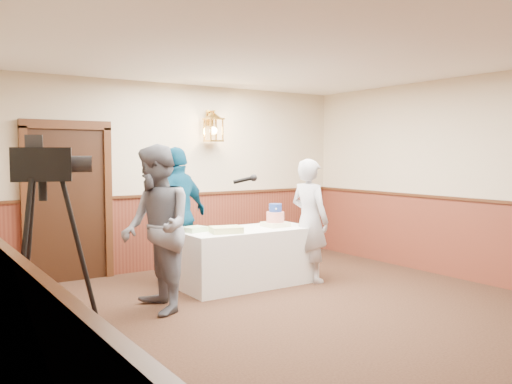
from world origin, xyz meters
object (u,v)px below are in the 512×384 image
Objects in this scene: tv_camera_rig at (45,273)px; display_table at (248,257)px; sheet_cake_green at (195,229)px; interviewer at (156,229)px; assistant_p at (178,215)px; sheet_cake_yellow at (226,230)px; tiered_cake at (275,218)px; baker at (310,220)px.

display_table is at bearing 43.69° from tv_camera_rig.
sheet_cake_green is 1.04m from interviewer.
tv_camera_rig is at bearing -142.37° from sheet_cake_green.
display_table is 1.10m from assistant_p.
sheet_cake_green is at bearing 134.73° from interviewer.
tiered_cake is at bearing 8.60° from sheet_cake_yellow.
sheet_cake_yellow is at bearing 84.42° from assistant_p.
tv_camera_rig is (-3.33, -1.52, -0.07)m from tiered_cake.
baker is 3.92m from tv_camera_rig.
tiered_cake is at bearing 40.18° from tv_camera_rig.
sheet_cake_yellow is 1.38× the size of sheet_cake_green.
tiered_cake is at bearing -2.88° from display_table.
interviewer reaches higher than sheet_cake_green.
sheet_cake_green is at bearing 65.05° from baker.
display_table is 6.54× the size of sheet_cake_green.
sheet_cake_yellow is at bearing -47.22° from sheet_cake_green.
sheet_cake_yellow is at bearing 113.33° from interviewer.
assistant_p is 3.11m from tv_camera_rig.
sheet_cake_green is 0.16× the size of baker.
interviewer reaches higher than sheet_cake_yellow.
display_table is at bearing 177.12° from tiered_cake.
tv_camera_rig reaches higher than tiered_cake.
sheet_cake_yellow is 0.86m from assistant_p.
interviewer is (-0.80, -0.64, 0.14)m from sheet_cake_green.
display_table is 0.97× the size of interviewer.
sheet_cake_green is 0.15× the size of assistant_p.
tiered_cake is 0.82× the size of sheet_cake_yellow.
sheet_cake_yellow reaches higher than display_table.
display_table is 1.67m from interviewer.
tv_camera_rig is (-2.20, -2.19, -0.11)m from assistant_p.
interviewer is 1.01× the size of assistant_p.
baker is at bearing 101.02° from interviewer.
assistant_p is (-1.52, 0.94, 0.08)m from baker.
tiered_cake is 1.15m from sheet_cake_green.
interviewer is 2.33m from baker.
baker reaches higher than display_table.
sheet_cake_yellow is 1.25m from baker.
tv_camera_rig is at bearing -150.74° from sheet_cake_yellow.
tv_camera_rig reaches higher than sheet_cake_yellow.
display_table is at bearing 112.26° from assistant_p.
interviewer is 1.75m from tv_camera_rig.
assistant_p is at bearing 60.62° from tv_camera_rig.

